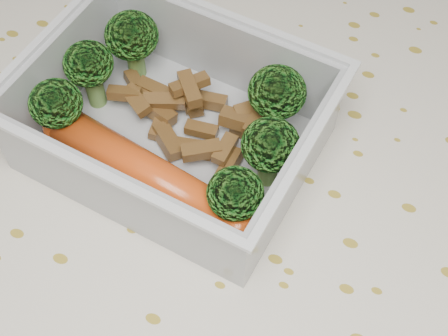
% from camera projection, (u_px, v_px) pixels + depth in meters
% --- Properties ---
extents(dining_table, '(1.40, 0.90, 0.75)m').
position_uv_depth(dining_table, '(228.00, 252.00, 0.47)').
color(dining_table, brown).
rests_on(dining_table, ground).
extents(tablecloth, '(1.46, 0.96, 0.19)m').
position_uv_depth(tablecloth, '(228.00, 220.00, 0.42)').
color(tablecloth, beige).
rests_on(tablecloth, dining_table).
extents(lunch_container, '(0.19, 0.16, 0.06)m').
position_uv_depth(lunch_container, '(173.00, 128.00, 0.39)').
color(lunch_container, silver).
rests_on(lunch_container, tablecloth).
extents(broccoli_florets, '(0.16, 0.12, 0.05)m').
position_uv_depth(broccoli_florets, '(180.00, 102.00, 0.38)').
color(broccoli_florets, '#608C3F').
rests_on(broccoli_florets, lunch_container).
extents(meat_pile, '(0.11, 0.07, 0.03)m').
position_uv_depth(meat_pile, '(192.00, 115.00, 0.40)').
color(meat_pile, brown).
rests_on(meat_pile, lunch_container).
extents(sausage, '(0.15, 0.05, 0.03)m').
position_uv_depth(sausage, '(146.00, 175.00, 0.37)').
color(sausage, '#D14814').
rests_on(sausage, lunch_container).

